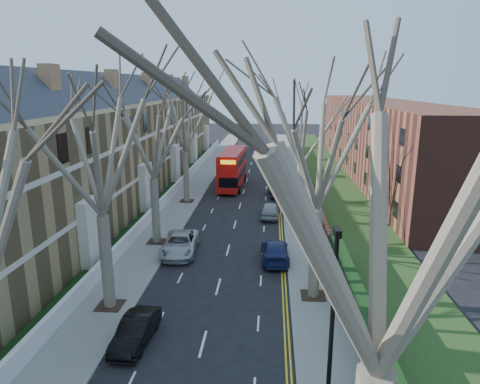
% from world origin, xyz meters
% --- Properties ---
extents(pavement_left, '(3.00, 102.00, 0.12)m').
position_xyz_m(pavement_left, '(-6.00, 39.00, 0.06)').
color(pavement_left, slate).
rests_on(pavement_left, ground).
extents(pavement_right, '(3.00, 102.00, 0.12)m').
position_xyz_m(pavement_right, '(6.00, 39.00, 0.06)').
color(pavement_right, slate).
rests_on(pavement_right, ground).
extents(terrace_left, '(9.70, 78.00, 13.60)m').
position_xyz_m(terrace_left, '(-13.65, 31.00, 5.53)').
color(terrace_left, '#9C824F').
rests_on(terrace_left, ground).
extents(flats_right, '(13.97, 54.00, 10.00)m').
position_xyz_m(flats_right, '(17.46, 43.00, 4.98)').
color(flats_right, brown).
rests_on(flats_right, ground).
extents(wall_hedge_right, '(0.70, 24.00, 1.80)m').
position_xyz_m(wall_hedge_right, '(7.70, 2.00, 1.12)').
color(wall_hedge_right, '#4F3122').
rests_on(wall_hedge_right, ground).
extents(front_wall_left, '(0.30, 78.00, 1.00)m').
position_xyz_m(front_wall_left, '(-7.65, 31.00, 0.62)').
color(front_wall_left, white).
rests_on(front_wall_left, ground).
extents(grass_verge_right, '(6.00, 102.00, 0.06)m').
position_xyz_m(grass_verge_right, '(10.50, 39.00, 0.15)').
color(grass_verge_right, '#203B15').
rests_on(grass_verge_right, ground).
extents(lamp_post, '(0.18, 0.50, 8.11)m').
position_xyz_m(lamp_post, '(5.00, -3.50, 4.57)').
color(lamp_post, black).
rests_on(lamp_post, ground).
extents(tree_left_mid, '(10.50, 10.50, 14.71)m').
position_xyz_m(tree_left_mid, '(-5.70, 6.00, 9.56)').
color(tree_left_mid, brown).
rests_on(tree_left_mid, ground).
extents(tree_left_far, '(10.15, 10.15, 14.22)m').
position_xyz_m(tree_left_far, '(-5.70, 16.00, 9.24)').
color(tree_left_far, brown).
rests_on(tree_left_far, ground).
extents(tree_left_dist, '(10.50, 10.50, 14.71)m').
position_xyz_m(tree_left_dist, '(-5.70, 28.00, 9.56)').
color(tree_left_dist, brown).
rests_on(tree_left_dist, ground).
extents(tree_right_near, '(10.85, 10.85, 15.20)m').
position_xyz_m(tree_right_near, '(5.70, -6.00, 9.86)').
color(tree_right_near, brown).
rests_on(tree_right_near, ground).
extents(tree_right_mid, '(10.50, 10.50, 14.71)m').
position_xyz_m(tree_right_mid, '(5.70, 8.00, 9.56)').
color(tree_right_mid, brown).
rests_on(tree_right_mid, ground).
extents(tree_right_far, '(10.15, 10.15, 14.22)m').
position_xyz_m(tree_right_far, '(5.70, 22.00, 9.24)').
color(tree_right_far, brown).
rests_on(tree_right_far, ground).
extents(double_decker_bus, '(2.94, 10.31, 4.30)m').
position_xyz_m(double_decker_bus, '(-1.51, 35.30, 2.11)').
color(double_decker_bus, red).
rests_on(double_decker_bus, ground).
extents(car_left_mid, '(1.59, 3.98, 1.29)m').
position_xyz_m(car_left_mid, '(-3.22, 2.86, 0.64)').
color(car_left_mid, black).
rests_on(car_left_mid, ground).
extents(car_left_far, '(2.71, 5.37, 1.46)m').
position_xyz_m(car_left_far, '(-3.46, 14.13, 0.73)').
color(car_left_far, '#AAAAB0').
rests_on(car_left_far, ground).
extents(car_right_near, '(2.08, 4.77, 1.37)m').
position_xyz_m(car_right_near, '(3.49, 13.38, 0.68)').
color(car_right_near, navy).
rests_on(car_right_near, ground).
extents(car_right_mid, '(1.86, 4.23, 1.42)m').
position_xyz_m(car_right_mid, '(3.11, 23.46, 0.71)').
color(car_right_mid, gray).
rests_on(car_right_mid, ground).
extents(car_right_far, '(1.86, 4.32, 1.38)m').
position_xyz_m(car_right_far, '(3.70, 31.16, 0.69)').
color(car_right_far, black).
rests_on(car_right_far, ground).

